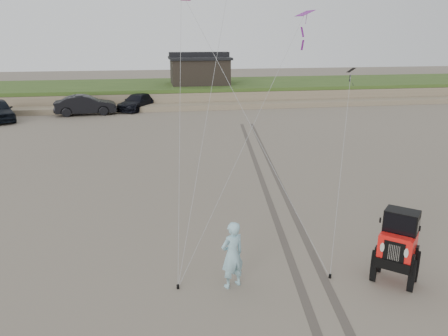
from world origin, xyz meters
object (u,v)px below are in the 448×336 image
at_px(truck_b, 86,105).
at_px(man, 232,255).
at_px(jeep, 396,255).
at_px(cabin, 199,70).
at_px(truck_c, 137,102).

distance_m(truck_b, man, 30.44).
bearing_deg(jeep, cabin, 134.13).
bearing_deg(man, truck_c, -107.78).
xyz_separation_m(truck_c, jeep, (7.80, -31.91, 0.13)).
height_order(cabin, man, cabin).
distance_m(cabin, man, 37.28).
bearing_deg(jeep, man, -144.66).
bearing_deg(truck_c, jeep, -46.35).
bearing_deg(man, truck_b, -99.00).
bearing_deg(cabin, jeep, -88.21).
bearing_deg(jeep, truck_c, 146.08).
bearing_deg(cabin, truck_b, -145.73).
relative_size(truck_b, jeep, 1.13).
distance_m(cabin, truck_c, 9.09).
height_order(truck_b, man, man).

